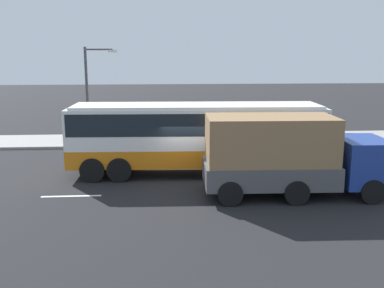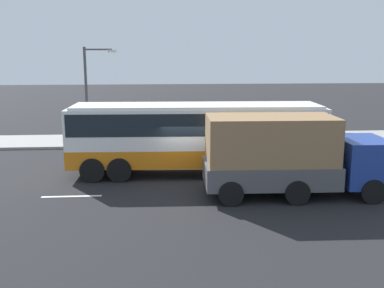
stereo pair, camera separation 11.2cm
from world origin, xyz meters
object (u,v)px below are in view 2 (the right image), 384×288
object	(u,v)px
cargo_truck	(288,154)
pedestrian_at_crossing	(244,125)
pedestrian_near_curb	(135,124)
street_lamp	(90,88)
coach_bus	(197,131)

from	to	relation	value
cargo_truck	pedestrian_at_crossing	distance (m)	10.37
pedestrian_near_curb	street_lamp	distance (m)	3.88
cargo_truck	street_lamp	world-z (taller)	street_lamp
cargo_truck	pedestrian_near_curb	xyz separation A→B (m)	(-6.74, 11.61, -0.57)
pedestrian_near_curb	street_lamp	bearing A→B (deg)	178.25
pedestrian_near_curb	street_lamp	size ratio (longest dim) A/B	0.29
pedestrian_near_curb	street_lamp	xyz separation A→B (m)	(-2.48, -1.71, 2.45)
pedestrian_near_curb	pedestrian_at_crossing	xyz separation A→B (m)	(6.92, -1.26, 0.05)
pedestrian_at_crossing	street_lamp	size ratio (longest dim) A/B	0.30
cargo_truck	pedestrian_near_curb	size ratio (longest dim) A/B	4.30
coach_bus	pedestrian_at_crossing	size ratio (longest dim) A/B	6.71
pedestrian_at_crossing	street_lamp	xyz separation A→B (m)	(-9.39, -0.45, 2.41)
pedestrian_near_curb	street_lamp	world-z (taller)	street_lamp
cargo_truck	street_lamp	size ratio (longest dim) A/B	1.26
coach_bus	pedestrian_near_curb	distance (m)	8.87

